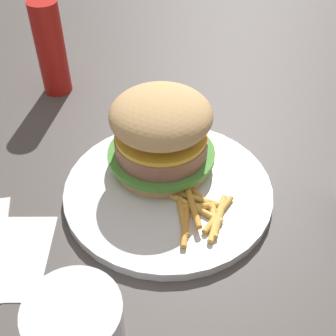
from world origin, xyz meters
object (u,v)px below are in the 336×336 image
at_px(plate, 168,190).
at_px(fries_pile, 201,210).
at_px(ketchup_bottle, 51,49).
at_px(sandwich, 161,132).

relative_size(plate, fries_pile, 2.64).
bearing_deg(ketchup_bottle, plate, 28.65).
bearing_deg(sandwich, ketchup_bottle, -147.54).
relative_size(sandwich, ketchup_bottle, 0.93).
height_order(sandwich, ketchup_bottle, ketchup_bottle).
xyz_separation_m(sandwich, ketchup_bottle, (-0.22, -0.14, 0.01)).
bearing_deg(sandwich, plate, 3.37).
relative_size(fries_pile, ketchup_bottle, 0.66).
xyz_separation_m(plate, fries_pile, (0.05, 0.03, 0.01)).
distance_m(sandwich, ketchup_bottle, 0.26).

